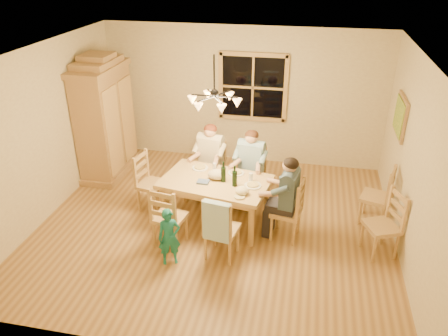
% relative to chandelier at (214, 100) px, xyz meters
% --- Properties ---
extents(floor, '(5.50, 5.50, 0.00)m').
position_rel_chandelier_xyz_m(floor, '(0.00, 0.00, -2.08)').
color(floor, olive).
rests_on(floor, ground).
extents(ceiling, '(5.50, 5.00, 0.02)m').
position_rel_chandelier_xyz_m(ceiling, '(0.00, 0.00, 0.62)').
color(ceiling, white).
rests_on(ceiling, wall_back).
extents(wall_back, '(5.50, 0.02, 2.70)m').
position_rel_chandelier_xyz_m(wall_back, '(0.00, 2.50, -0.73)').
color(wall_back, '#C1AE88').
rests_on(wall_back, floor).
extents(wall_left, '(0.02, 5.00, 2.70)m').
position_rel_chandelier_xyz_m(wall_left, '(-2.75, 0.00, -0.73)').
color(wall_left, '#C1AE88').
rests_on(wall_left, floor).
extents(wall_right, '(0.02, 5.00, 2.70)m').
position_rel_chandelier_xyz_m(wall_right, '(2.75, 0.00, -0.73)').
color(wall_right, '#C1AE88').
rests_on(wall_right, floor).
extents(window, '(1.30, 0.06, 1.30)m').
position_rel_chandelier_xyz_m(window, '(0.20, 2.47, -0.53)').
color(window, black).
rests_on(window, wall_back).
extents(painting, '(0.06, 0.78, 0.64)m').
position_rel_chandelier_xyz_m(painting, '(2.71, 1.20, -0.48)').
color(painting, olive).
rests_on(painting, wall_right).
extents(chandelier, '(0.77, 0.68, 0.71)m').
position_rel_chandelier_xyz_m(chandelier, '(0.00, 0.00, 0.00)').
color(chandelier, black).
rests_on(chandelier, ceiling).
extents(armoire, '(0.66, 1.40, 2.30)m').
position_rel_chandelier_xyz_m(armoire, '(-2.42, 1.40, -1.02)').
color(armoire, olive).
rests_on(armoire, floor).
extents(dining_table, '(1.78, 1.26, 0.76)m').
position_rel_chandelier_xyz_m(dining_table, '(-0.02, 0.09, -1.42)').
color(dining_table, tan).
rests_on(dining_table, floor).
extents(chair_far_left, '(0.50, 0.49, 0.99)m').
position_rel_chandelier_xyz_m(chair_far_left, '(-0.29, 0.92, -1.77)').
color(chair_far_left, tan).
rests_on(chair_far_left, floor).
extents(chair_far_right, '(0.50, 0.49, 0.99)m').
position_rel_chandelier_xyz_m(chair_far_right, '(0.43, 0.80, -1.77)').
color(chair_far_right, tan).
rests_on(chair_far_right, floor).
extents(chair_near_left, '(0.50, 0.49, 0.99)m').
position_rel_chandelier_xyz_m(chair_near_left, '(-0.55, -0.61, -1.77)').
color(chair_near_left, tan).
rests_on(chair_near_left, floor).
extents(chair_near_right, '(0.50, 0.49, 0.99)m').
position_rel_chandelier_xyz_m(chair_near_right, '(0.26, -0.74, -1.77)').
color(chair_near_right, tan).
rests_on(chair_near_right, floor).
extents(chair_end_left, '(0.49, 0.50, 0.99)m').
position_rel_chandelier_xyz_m(chair_end_left, '(-1.14, 0.28, -1.77)').
color(chair_end_left, tan).
rests_on(chair_end_left, floor).
extents(chair_end_right, '(0.49, 0.50, 0.99)m').
position_rel_chandelier_xyz_m(chair_end_right, '(1.11, -0.10, -1.77)').
color(chair_end_right, tan).
rests_on(chair_end_right, floor).
extents(adult_woman, '(0.45, 0.48, 0.87)m').
position_rel_chandelier_xyz_m(adult_woman, '(-0.29, 0.92, -1.24)').
color(adult_woman, beige).
rests_on(adult_woman, floor).
extents(adult_plaid_man, '(0.45, 0.48, 0.87)m').
position_rel_chandelier_xyz_m(adult_plaid_man, '(0.43, 0.80, -1.24)').
color(adult_plaid_man, teal).
rests_on(adult_plaid_man, floor).
extents(adult_slate_man, '(0.48, 0.45, 0.87)m').
position_rel_chandelier_xyz_m(adult_slate_man, '(1.11, -0.10, -1.24)').
color(adult_slate_man, '#3F5365').
rests_on(adult_slate_man, floor).
extents(towel, '(0.39, 0.16, 0.58)m').
position_rel_chandelier_xyz_m(towel, '(0.23, -0.93, -1.38)').
color(towel, '#A4CBDF').
rests_on(towel, chair_near_right).
extents(wine_bottle_a, '(0.08, 0.08, 0.33)m').
position_rel_chandelier_xyz_m(wine_bottle_a, '(0.11, 0.07, -1.15)').
color(wine_bottle_a, black).
rests_on(wine_bottle_a, dining_table).
extents(wine_bottle_b, '(0.08, 0.08, 0.33)m').
position_rel_chandelier_xyz_m(wine_bottle_b, '(0.30, -0.03, -1.15)').
color(wine_bottle_b, black).
rests_on(wine_bottle_b, dining_table).
extents(plate_woman, '(0.26, 0.26, 0.02)m').
position_rel_chandelier_xyz_m(plate_woman, '(-0.35, 0.42, -1.31)').
color(plate_woman, white).
rests_on(plate_woman, dining_table).
extents(plate_plaid, '(0.26, 0.26, 0.02)m').
position_rel_chandelier_xyz_m(plate_plaid, '(0.26, 0.36, -1.31)').
color(plate_plaid, white).
rests_on(plate_plaid, dining_table).
extents(plate_slate, '(0.26, 0.26, 0.02)m').
position_rel_chandelier_xyz_m(plate_slate, '(0.58, 0.01, -1.31)').
color(plate_slate, white).
rests_on(plate_slate, dining_table).
extents(wine_glass_a, '(0.06, 0.06, 0.14)m').
position_rel_chandelier_xyz_m(wine_glass_a, '(-0.10, 0.37, -1.25)').
color(wine_glass_a, silver).
rests_on(wine_glass_a, dining_table).
extents(wine_glass_b, '(0.06, 0.06, 0.14)m').
position_rel_chandelier_xyz_m(wine_glass_b, '(0.52, 0.16, -1.25)').
color(wine_glass_b, silver).
rests_on(wine_glass_b, dining_table).
extents(cap, '(0.20, 0.20, 0.11)m').
position_rel_chandelier_xyz_m(cap, '(0.45, -0.25, -1.26)').
color(cap, beige).
rests_on(cap, dining_table).
extents(napkin, '(0.20, 0.17, 0.03)m').
position_rel_chandelier_xyz_m(napkin, '(-0.18, -0.03, -1.30)').
color(napkin, '#4F6290').
rests_on(napkin, dining_table).
extents(cloth_bundle, '(0.28, 0.22, 0.15)m').
position_rel_chandelier_xyz_m(cloth_bundle, '(-0.00, 0.13, -1.24)').
color(cloth_bundle, tan).
rests_on(cloth_bundle, dining_table).
extents(child, '(0.37, 0.31, 0.85)m').
position_rel_chandelier_xyz_m(child, '(-0.42, -1.04, -1.65)').
color(child, '#19726F').
rests_on(child, floor).
extents(chair_spare_front, '(0.56, 0.57, 0.99)m').
position_rel_chandelier_xyz_m(chair_spare_front, '(2.45, -0.24, -1.77)').
color(chair_spare_front, tan).
rests_on(chair_spare_front, floor).
extents(chair_spare_back, '(0.53, 0.55, 0.99)m').
position_rel_chandelier_xyz_m(chair_spare_back, '(2.45, 0.59, -1.77)').
color(chair_spare_back, tan).
rests_on(chair_spare_back, floor).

